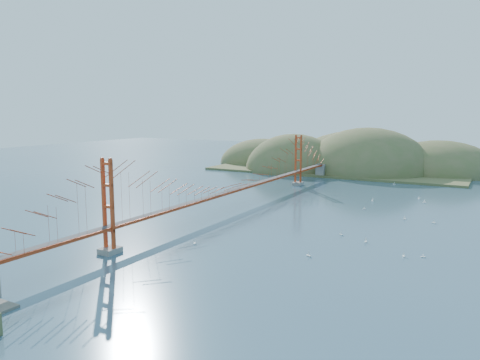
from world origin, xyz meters
The scene contains 17 objects.
ground centered at (0.00, 0.00, 0.00)m, with size 320.00×320.00×0.00m, color #325065.
bridge centered at (0.00, 0.18, 7.01)m, with size 2.20×94.40×12.00m.
far_headlands centered at (2.21, 68.52, 0.00)m, with size 84.00×58.00×25.00m.
sailboat_13 centered at (33.51, -13.11, 0.14)m, with size 0.55×0.53×0.62m.
sailboat_3 centered at (20.43, 10.57, 0.14)m, with size 0.54×0.54×0.60m.
sailboat_12 centered at (19.41, 42.00, 0.16)m, with size 0.64×0.57×0.73m.
sailboat_7 centered at (28.68, 23.25, 0.14)m, with size 0.53×0.48×0.59m.
sailboat_5 centered at (31.47, -13.97, 0.15)m, with size 0.59×0.59×0.67m.
sailboat_2 centered at (21.52, -19.31, 0.16)m, with size 0.65×0.65×0.72m.
sailboat_4 centered at (28.84, 21.76, 0.16)m, with size 0.67×0.67×0.71m.
sailboat_6 centered at (22.03, -8.09, 0.15)m, with size 0.62×0.62×0.66m.
sailboat_1 centered at (32.44, 5.64, 0.15)m, with size 0.67×0.67×0.71m.
sailboat_0 centered at (25.96, -10.05, 0.16)m, with size 0.57×0.65×0.74m.
sailboat_10 centered at (6.66, -21.63, 0.14)m, with size 0.55×0.57×0.64m.
sailboat_15 centered at (27.31, 25.58, 0.15)m, with size 0.61×0.61×0.68m.
sailboat_14 centered at (28.07, 5.99, 0.15)m, with size 0.64×0.64×0.68m.
sailboat_16 centered at (19.93, 18.77, 0.16)m, with size 0.69×0.69×0.73m.
Camera 1 is at (40.59, -70.23, 17.23)m, focal length 35.00 mm.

